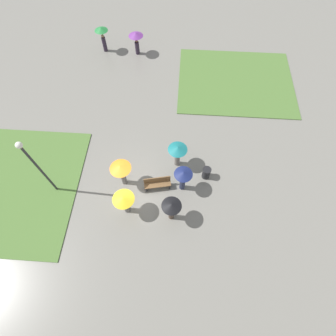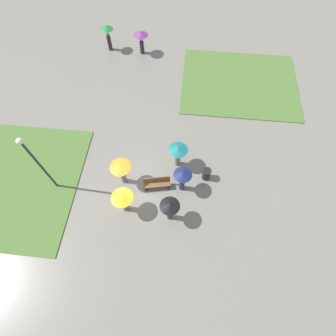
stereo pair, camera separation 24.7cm
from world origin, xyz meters
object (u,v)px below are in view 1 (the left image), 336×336
at_px(lone_walker_mid_plaza, 136,38).
at_px(crowd_person_navy, 183,177).
at_px(crowd_person_teal, 178,152).
at_px(crowd_person_yellow, 124,201).
at_px(trash_bin, 206,173).
at_px(crowd_person_black, 171,208).
at_px(crowd_person_orange, 121,170).
at_px(lone_walker_far_path, 102,34).
at_px(park_bench, 157,183).
at_px(lamp_post, 35,163).

bearing_deg(lone_walker_mid_plaza, crowd_person_navy, -7.48).
xyz_separation_m(crowd_person_teal, crowd_person_yellow, (-2.64, -3.25, -0.01)).
distance_m(trash_bin, crowd_person_black, 3.45).
xyz_separation_m(trash_bin, crowd_person_teal, (-1.78, 0.79, 0.94)).
height_order(trash_bin, crowd_person_teal, crowd_person_teal).
bearing_deg(crowd_person_black, crowd_person_orange, -13.17).
xyz_separation_m(lone_walker_far_path, lone_walker_mid_plaza, (2.69, -0.18, -0.08)).
bearing_deg(crowd_person_teal, park_bench, 141.40).
xyz_separation_m(lamp_post, crowd_person_orange, (3.93, 0.73, -1.51)).
xyz_separation_m(lamp_post, crowd_person_black, (6.83, -1.24, -1.65)).
bearing_deg(lamp_post, crowd_person_teal, 17.85).
distance_m(crowd_person_orange, lone_walker_far_path, 12.45).
xyz_separation_m(crowd_person_yellow, lone_walker_far_path, (-3.78, 13.72, 0.12)).
bearing_deg(crowd_person_black, lamp_post, 10.71).
distance_m(crowd_person_yellow, lone_walker_far_path, 14.24).
xyz_separation_m(crowd_person_yellow, crowd_person_orange, (-0.41, 1.74, 0.16)).
distance_m(lamp_post, trash_bin, 9.25).
xyz_separation_m(park_bench, lamp_post, (-5.92, -0.59, 2.56)).
xyz_separation_m(crowd_person_black, crowd_person_yellow, (-2.50, 0.24, -0.03)).
distance_m(park_bench, crowd_person_orange, 2.26).
bearing_deg(crowd_person_yellow, trash_bin, 81.96).
distance_m(crowd_person_teal, lone_walker_mid_plaza, 10.95).
relative_size(park_bench, crowd_person_navy, 0.85).
bearing_deg(lamp_post, lone_walker_far_path, 87.49).
relative_size(crowd_person_teal, lone_walker_far_path, 0.90).
relative_size(park_bench, lone_walker_far_path, 0.80).
xyz_separation_m(trash_bin, crowd_person_black, (-1.92, -2.70, 0.95)).
distance_m(trash_bin, crowd_person_yellow, 5.15).
distance_m(lamp_post, crowd_person_teal, 7.52).
bearing_deg(crowd_person_black, park_bench, -42.31).
bearing_deg(crowd_person_black, trash_bin, -104.55).
distance_m(crowd_person_black, crowd_person_yellow, 2.51).
height_order(trash_bin, lone_walker_far_path, lone_walker_far_path).
height_order(crowd_person_black, lone_walker_mid_plaza, crowd_person_black).
bearing_deg(lamp_post, lone_walker_mid_plaza, 75.49).
height_order(park_bench, lone_walker_mid_plaza, lone_walker_mid_plaza).
relative_size(park_bench, crowd_person_yellow, 0.90).
height_order(crowd_person_teal, crowd_person_navy, crowd_person_navy).
xyz_separation_m(crowd_person_black, crowd_person_navy, (0.53, 1.85, -0.01)).
bearing_deg(crowd_person_teal, trash_bin, -119.87).
xyz_separation_m(crowd_person_black, crowd_person_teal, (0.14, 3.48, -0.02)).
relative_size(lamp_post, trash_bin, 5.65).
distance_m(crowd_person_navy, crowd_person_yellow, 3.43).
relative_size(trash_bin, crowd_person_orange, 0.44).
bearing_deg(crowd_person_yellow, crowd_person_teal, 103.73).
xyz_separation_m(crowd_person_navy, crowd_person_yellow, (-3.03, -1.62, -0.02)).
bearing_deg(lone_walker_far_path, lone_walker_mid_plaza, 148.40).
xyz_separation_m(crowd_person_orange, lone_walker_far_path, (-3.37, 11.99, -0.04)).
bearing_deg(crowd_person_orange, lone_walker_mid_plaza, -61.65).
bearing_deg(park_bench, lamp_post, 173.91).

